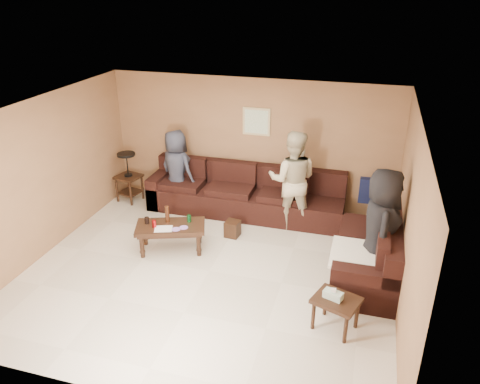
{
  "coord_description": "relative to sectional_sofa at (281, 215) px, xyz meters",
  "views": [
    {
      "loc": [
        2.13,
        -5.69,
        4.11
      ],
      "look_at": [
        0.25,
        0.85,
        1.0
      ],
      "focal_mm": 35.0,
      "sensor_mm": 36.0,
      "label": 1
    }
  ],
  "objects": [
    {
      "name": "person_middle",
      "position": [
        0.12,
        0.3,
        0.57
      ],
      "size": [
        0.93,
        0.75,
        1.79
      ],
      "primitive_type": "imported",
      "rotation": [
        0.0,
        0.0,
        3.23
      ],
      "color": "beige",
      "rests_on": "ground"
    },
    {
      "name": "side_table_right",
      "position": [
        1.16,
        -2.29,
        0.07
      ],
      "size": [
        0.67,
        0.61,
        0.6
      ],
      "rotation": [
        0.0,
        0.0,
        -0.35
      ],
      "color": "black",
      "rests_on": "ground"
    },
    {
      "name": "person_left",
      "position": [
        -2.16,
        0.49,
        0.45
      ],
      "size": [
        0.88,
        0.72,
        1.55
      ],
      "primitive_type": "imported",
      "rotation": [
        0.0,
        0.0,
        2.79
      ],
      "color": "#303443",
      "rests_on": "ground"
    },
    {
      "name": "room",
      "position": [
        -0.81,
        -1.52,
        1.34
      ],
      "size": [
        5.6,
        5.5,
        2.5
      ],
      "color": "beige",
      "rests_on": "ground"
    },
    {
      "name": "wall_art",
      "position": [
        -0.71,
        0.96,
        1.37
      ],
      "size": [
        0.52,
        0.04,
        0.52
      ],
      "color": "tan",
      "rests_on": "ground"
    },
    {
      "name": "coffee_table",
      "position": [
        -1.62,
        -1.1,
        0.07
      ],
      "size": [
        1.23,
        0.89,
        0.74
      ],
      "rotation": [
        0.0,
        0.0,
        0.34
      ],
      "color": "black",
      "rests_on": "ground"
    },
    {
      "name": "end_table_left",
      "position": [
        -3.2,
        0.44,
        0.2
      ],
      "size": [
        0.53,
        0.53,
        1.01
      ],
      "rotation": [
        0.0,
        0.0,
        -0.23
      ],
      "color": "black",
      "rests_on": "ground"
    },
    {
      "name": "person_right",
      "position": [
        1.62,
        -1.1,
        0.57
      ],
      "size": [
        0.66,
        0.93,
        1.8
      ],
      "primitive_type": "imported",
      "rotation": [
        0.0,
        0.0,
        1.67
      ],
      "color": "black",
      "rests_on": "ground"
    },
    {
      "name": "sectional_sofa",
      "position": [
        0.0,
        0.0,
        0.0
      ],
      "size": [
        4.65,
        2.9,
        0.97
      ],
      "color": "black",
      "rests_on": "ground"
    },
    {
      "name": "waste_bin",
      "position": [
        -0.78,
        -0.38,
        -0.18
      ],
      "size": [
        0.26,
        0.26,
        0.28
      ],
      "primitive_type": "cube",
      "rotation": [
        0.0,
        0.0,
        -0.11
      ],
      "color": "black",
      "rests_on": "ground"
    }
  ]
}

